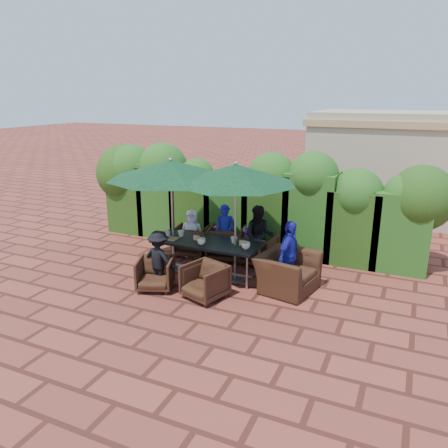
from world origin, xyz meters
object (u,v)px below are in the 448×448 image
at_px(chair_far_right, 258,248).
at_px(chair_near_right, 205,280).
at_px(umbrella_right, 236,174).
at_px(chair_end_right, 288,266).
at_px(chair_far_mid, 226,242).
at_px(umbrella_left, 171,170).
at_px(chair_near_left, 155,272).
at_px(chair_far_left, 191,239).
at_px(dining_table, 207,245).

height_order(chair_far_right, chair_near_right, chair_far_right).
xyz_separation_m(umbrella_right, chair_end_right, (1.13, -0.05, -1.72)).
bearing_deg(chair_far_mid, chair_end_right, 137.21).
bearing_deg(umbrella_right, chair_near_right, -100.06).
xyz_separation_m(umbrella_left, chair_near_left, (0.17, -1.01, -1.87)).
xyz_separation_m(chair_near_left, chair_near_right, (1.07, 0.04, 0.02)).
relative_size(chair_far_left, chair_far_right, 1.03).
bearing_deg(chair_near_right, dining_table, 132.08).
xyz_separation_m(chair_far_left, chair_far_mid, (0.88, 0.08, 0.04)).
bearing_deg(umbrella_right, chair_end_right, -2.59).
relative_size(chair_far_left, chair_near_left, 1.12).
bearing_deg(chair_near_left, dining_table, 39.46).
xyz_separation_m(chair_far_left, chair_far_right, (1.66, 0.11, -0.01)).
height_order(dining_table, chair_far_mid, chair_far_mid).
xyz_separation_m(dining_table, chair_far_mid, (-0.01, 1.01, -0.25)).
bearing_deg(umbrella_right, umbrella_left, -177.63).
bearing_deg(umbrella_left, umbrella_right, 2.37).
bearing_deg(umbrella_left, chair_near_right, -38.03).
distance_m(umbrella_left, umbrella_right, 1.42).
bearing_deg(chair_far_mid, chair_far_right, 169.55).
height_order(dining_table, chair_near_right, dining_table).
bearing_deg(chair_near_left, umbrella_left, 79.21).
xyz_separation_m(umbrella_left, chair_far_mid, (0.78, 1.06, -1.79)).
relative_size(umbrella_right, chair_near_left, 3.56).
bearing_deg(chair_far_left, chair_far_mid, 175.89).
relative_size(chair_near_left, chair_near_right, 0.95).
relative_size(umbrella_left, chair_near_right, 3.63).
distance_m(umbrella_left, chair_near_left, 2.13).
height_order(dining_table, chair_far_right, same).
height_order(chair_far_mid, chair_near_left, chair_far_mid).
xyz_separation_m(chair_far_mid, chair_near_left, (-0.61, -2.07, -0.08)).
xyz_separation_m(umbrella_right, chair_far_mid, (-0.64, 1.00, -1.79)).
height_order(dining_table, chair_end_right, chair_end_right).
xyz_separation_m(umbrella_left, chair_near_right, (1.24, -0.97, -1.85)).
height_order(dining_table, umbrella_left, umbrella_left).
bearing_deg(chair_near_right, umbrella_right, 97.95).
height_order(umbrella_left, chair_end_right, umbrella_left).
relative_size(chair_far_right, chair_near_left, 1.09).
bearing_deg(dining_table, chair_near_right, -65.94).
xyz_separation_m(chair_far_right, chair_near_left, (-1.40, -2.10, -0.03)).
bearing_deg(chair_far_mid, chair_far_left, -6.62).
xyz_separation_m(umbrella_right, chair_near_right, (-0.18, -1.03, -1.85)).
distance_m(dining_table, chair_far_left, 1.32).
distance_m(chair_far_right, chair_end_right, 1.47).
bearing_deg(chair_far_right, umbrella_right, 85.64).
bearing_deg(umbrella_left, chair_far_mid, 53.72).
relative_size(umbrella_right, chair_end_right, 2.16).
distance_m(dining_table, chair_near_right, 1.16).
height_order(chair_near_left, chair_end_right, chair_end_right).
relative_size(chair_far_left, chair_end_right, 0.68).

